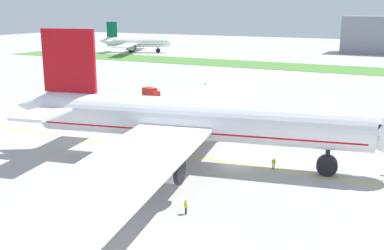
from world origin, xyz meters
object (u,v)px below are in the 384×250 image
object	(u,v)px
ground_crew_marshaller_front	(61,230)
parked_airliner_far_left	(135,42)
ground_crew_wingwalker_port	(186,206)
ground_crew_wingwalker_starboard	(274,163)
service_truck_fuel_bowser	(216,89)
airliner_foreground	(192,120)
service_truck_baggage_loader	(151,93)

from	to	relation	value
ground_crew_marshaller_front	parked_airliner_far_left	xyz separation A→B (m)	(-105.18, 170.58, 4.12)
ground_crew_wingwalker_port	parked_airliner_far_left	xyz separation A→B (m)	(-113.11, 159.88, 4.14)
ground_crew_wingwalker_port	ground_crew_marshaller_front	xyz separation A→B (m)	(-7.93, -10.70, 0.02)
ground_crew_wingwalker_starboard	service_truck_fuel_bowser	size ratio (longest dim) A/B	0.26
airliner_foreground	ground_crew_wingwalker_port	distance (m)	18.43
service_truck_fuel_bowser	parked_airliner_far_left	xyz separation A→B (m)	(-85.58, 90.84, 3.59)
airliner_foreground	ground_crew_wingwalker_port	size ratio (longest dim) A/B	56.16
airliner_foreground	service_truck_fuel_bowser	distance (m)	56.96
service_truck_baggage_loader	parked_airliner_far_left	bearing A→B (deg)	125.38
airliner_foreground	ground_crew_marshaller_front	bearing A→B (deg)	-91.12
parked_airliner_far_left	service_truck_baggage_loader	bearing A→B (deg)	-54.62
airliner_foreground	ground_crew_wingwalker_port	world-z (taller)	airliner_foreground
service_truck_baggage_loader	service_truck_fuel_bowser	world-z (taller)	service_truck_baggage_loader
ground_crew_wingwalker_port	ground_crew_marshaller_front	size ratio (longest dim) A/B	0.98
airliner_foreground	ground_crew_marshaller_front	distance (m)	27.22
ground_crew_wingwalker_starboard	parked_airliner_far_left	size ratio (longest dim) A/B	0.03
ground_crew_wingwalker_port	ground_crew_wingwalker_starboard	xyz separation A→B (m)	(3.90, 18.75, -0.03)
ground_crew_wingwalker_starboard	parked_airliner_far_left	bearing A→B (deg)	129.66
airliner_foreground	service_truck_baggage_loader	size ratio (longest dim) A/B	17.84
ground_crew_wingwalker_starboard	service_truck_fuel_bowser	xyz separation A→B (m)	(-31.43, 50.29, 0.58)
ground_crew_marshaller_front	service_truck_baggage_loader	world-z (taller)	service_truck_baggage_loader
ground_crew_wingwalker_port	ground_crew_wingwalker_starboard	world-z (taller)	ground_crew_wingwalker_port
ground_crew_wingwalker_starboard	service_truck_baggage_loader	size ratio (longest dim) A/B	0.31
ground_crew_wingwalker_starboard	service_truck_fuel_bowser	bearing A→B (deg)	122.01
service_truck_fuel_bowser	airliner_foreground	bearing A→B (deg)	-69.24
ground_crew_marshaller_front	ground_crew_wingwalker_starboard	xyz separation A→B (m)	(11.84, 29.45, -0.05)
airliner_foreground	ground_crew_marshaller_front	size ratio (longest dim) A/B	54.86
ground_crew_wingwalker_port	service_truck_baggage_loader	distance (m)	67.49
ground_crew_wingwalker_starboard	ground_crew_wingwalker_port	bearing A→B (deg)	-101.76
ground_crew_wingwalker_starboard	parked_airliner_far_left	xyz separation A→B (m)	(-117.01, 141.13, 4.17)
airliner_foreground	parked_airliner_far_left	size ratio (longest dim) A/B	1.65
ground_crew_marshaller_front	parked_airliner_far_left	world-z (taller)	parked_airliner_far_left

